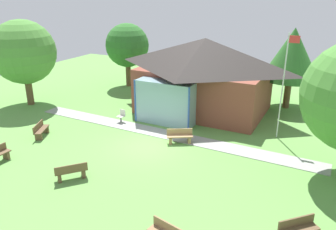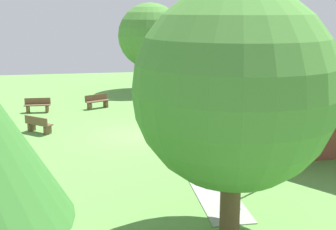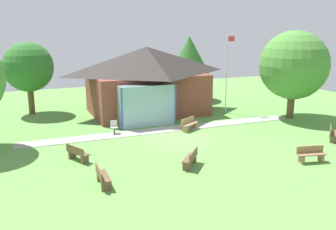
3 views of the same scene
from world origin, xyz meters
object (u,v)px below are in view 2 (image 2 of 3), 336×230
object	(u,v)px
flagpole	(291,85)
bench_mid_left	(97,102)
pavilion	(282,77)
tree_west_hedge	(150,36)
bench_rear_near_path	(167,135)
tree_behind_pavilion_left	(274,43)
bench_front_center	(38,125)
bench_lawn_far_right	(20,215)
tree_east_hedge	(234,90)
patio_chair_west	(173,110)
bench_front_left	(38,106)

from	to	relation	value
flagpole	bench_mid_left	world-z (taller)	flagpole
pavilion	tree_west_hedge	xyz separation A→B (m)	(-12.43, -4.71, 1.31)
bench_rear_near_path	tree_behind_pavilion_left	size ratio (longest dim) A/B	0.27
pavilion	bench_front_center	bearing A→B (deg)	-98.99
bench_lawn_far_right	tree_east_hedge	bearing A→B (deg)	-150.00
bench_lawn_far_right	patio_chair_west	xyz separation A→B (m)	(-12.07, 6.59, 0.01)
pavilion	flagpole	world-z (taller)	flagpole
flagpole	bench_front_center	xyz separation A→B (m)	(-7.74, -9.40, -3.01)
bench_lawn_far_right	bench_mid_left	world-z (taller)	same
tree_east_hedge	tree_west_hedge	world-z (taller)	tree_east_hedge
patio_chair_west	tree_east_hedge	world-z (taller)	tree_east_hedge
patio_chair_west	tree_east_hedge	size ratio (longest dim) A/B	0.13
bench_lawn_far_right	bench_front_left	xyz separation A→B (m)	(-14.60, -1.09, 0.00)
bench_mid_left	patio_chair_west	world-z (taller)	patio_chair_west
bench_front_left	bench_front_center	world-z (taller)	same
pavilion	bench_lawn_far_right	distance (m)	14.07
bench_mid_left	bench_rear_near_path	bearing A→B (deg)	84.87
flagpole	tree_east_hedge	size ratio (longest dim) A/B	0.95
tree_west_hedge	bench_front_left	bearing A→B (deg)	-51.94
bench_rear_near_path	bench_front_center	xyz separation A→B (m)	(-2.82, -5.97, 0.00)
tree_east_hedge	bench_rear_near_path	bearing A→B (deg)	-179.06
bench_lawn_far_right	bench_mid_left	size ratio (longest dim) A/B	0.89
pavilion	patio_chair_west	xyz separation A→B (m)	(-3.94, -4.65, -2.34)
pavilion	bench_lawn_far_right	size ratio (longest dim) A/B	7.03
bench_rear_near_path	tree_behind_pavilion_left	xyz separation A→B (m)	(-9.53, 9.12, 3.32)
bench_front_left	patio_chair_west	world-z (taller)	patio_chair_west
bench_mid_left	bench_front_center	xyz separation A→B (m)	(5.11, -2.97, 0.00)
bench_front_center	tree_behind_pavilion_left	world-z (taller)	tree_behind_pavilion_left
bench_lawn_far_right	bench_front_left	bearing A→B (deg)	-41.20
flagpole	tree_west_hedge	xyz separation A→B (m)	(-18.31, -2.32, 0.65)
flagpole	bench_lawn_far_right	bearing A→B (deg)	-75.69
flagpole	bench_lawn_far_right	size ratio (longest dim) A/B	4.52
bench_mid_left	bench_front_center	bearing A→B (deg)	34.01
bench_lawn_far_right	tree_east_hedge	size ratio (longest dim) A/B	0.21
bench_rear_near_path	tree_behind_pavilion_left	bearing A→B (deg)	-74.73
pavilion	flagpole	xyz separation A→B (m)	(5.88, -2.39, 0.66)
bench_front_center	tree_east_hedge	world-z (taller)	tree_east_hedge
flagpole	bench_mid_left	bearing A→B (deg)	-153.43
bench_mid_left	bench_front_left	bearing A→B (deg)	-17.51
bench_front_left	tree_west_hedge	world-z (taller)	tree_west_hedge
flagpole	tree_east_hedge	distance (m)	4.99
flagpole	tree_behind_pavilion_left	xyz separation A→B (m)	(-14.46, 5.69, 0.31)
bench_front_center	tree_west_hedge	distance (m)	13.23
bench_front_left	patio_chair_west	distance (m)	8.08
flagpole	patio_chair_west	size ratio (longest dim) A/B	7.25
patio_chair_west	bench_lawn_far_right	bearing A→B (deg)	159.72
bench_front_left	tree_behind_pavilion_left	bearing A→B (deg)	-169.60
pavilion	flagpole	distance (m)	6.38
pavilion	bench_lawn_far_right	bearing A→B (deg)	-54.09
bench_lawn_far_right	tree_behind_pavilion_left	world-z (taller)	tree_behind_pavilion_left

